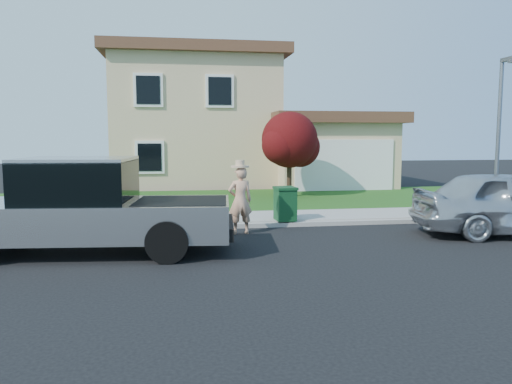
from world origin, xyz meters
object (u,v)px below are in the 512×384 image
trash_bin (285,203)px  street_lamp (500,132)px  woman (240,199)px  ornamental_tree (290,143)px  pickup_truck (85,209)px

trash_bin → street_lamp: street_lamp is taller
woman → street_lamp: 7.52m
woman → ornamental_tree: bearing=-120.8°
pickup_truck → woman: (3.57, 1.61, -0.06)m
woman → street_lamp: street_lamp is taller
pickup_truck → street_lamp: size_ratio=1.39×
pickup_truck → trash_bin: bearing=33.4°
trash_bin → woman: bearing=-147.8°
pickup_truck → street_lamp: (10.88, 1.68, 1.69)m
pickup_truck → street_lamp: street_lamp is taller
pickup_truck → ornamental_tree: bearing=58.2°
woman → trash_bin: bearing=-151.7°
street_lamp → trash_bin: bearing=169.7°
woman → trash_bin: woman is taller
woman → ornamental_tree: 7.64m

